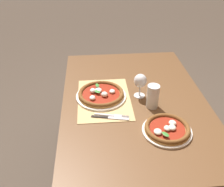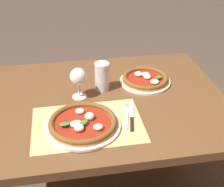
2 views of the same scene
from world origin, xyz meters
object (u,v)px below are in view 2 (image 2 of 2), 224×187
(pizza_far, at_px, (145,79))
(knife, at_px, (132,116))
(wine_glass, at_px, (78,78))
(pizza_near, at_px, (83,123))
(fork, at_px, (127,115))
(pint_glass, at_px, (102,77))

(pizza_far, relative_size, knife, 1.22)
(pizza_far, relative_size, wine_glass, 1.69)
(wine_glass, bearing_deg, pizza_far, 13.68)
(pizza_near, xyz_separation_m, fork, (0.20, 0.05, -0.02))
(pizza_near, bearing_deg, pint_glass, 67.43)
(knife, bearing_deg, fork, 152.04)
(pizza_far, distance_m, knife, 0.32)
(fork, bearing_deg, pizza_far, 60.33)
(pizza_far, xyz_separation_m, fork, (-0.16, -0.28, -0.01))
(pizza_near, relative_size, fork, 1.59)
(pint_glass, bearing_deg, knife, -70.09)
(pizza_far, relative_size, fork, 1.32)
(fork, bearing_deg, wine_glass, 135.08)
(pizza_far, bearing_deg, pizza_near, -137.23)
(pint_glass, bearing_deg, pizza_near, -112.57)
(pint_glass, bearing_deg, wine_glass, -155.24)
(pint_glass, relative_size, knife, 0.68)
(pizza_far, height_order, fork, pizza_far)
(wine_glass, relative_size, pint_glass, 1.07)
(wine_glass, distance_m, fork, 0.29)
(wine_glass, height_order, fork, wine_glass)
(pizza_near, bearing_deg, fork, 14.60)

